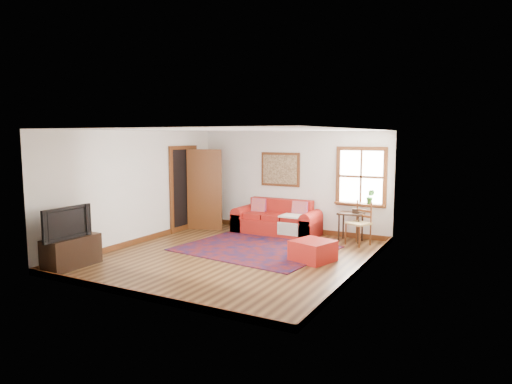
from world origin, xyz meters
The scene contains 13 objects.
ground centered at (0.00, 0.00, 0.00)m, with size 5.50×5.50×0.00m, color #3B210F.
room_envelope centered at (0.00, 0.02, 1.65)m, with size 5.04×5.54×2.52m.
window centered at (1.78, 2.70, 1.31)m, with size 1.18×0.20×1.38m.
doorway centered at (-2.21, 1.78, 1.07)m, with size 0.89×1.08×2.14m.
framed_artwork centered at (-0.30, 2.71, 1.55)m, with size 1.05×0.07×0.85m.
persian_rug centered at (0.07, 0.73, 0.01)m, with size 3.01×2.41×0.02m, color #5F120D.
red_leather_sofa centered at (-0.20, 2.34, 0.27)m, with size 2.11×0.87×0.83m.
red_ottoman centered at (1.48, 0.41, 0.20)m, with size 0.69×0.69×0.40m, color #AA1D15.
side_table centered at (1.64, 2.37, 0.54)m, with size 0.55×0.41×0.66m.
ladder_back_chair centered at (1.91, 2.16, 0.52)m, with size 0.58×0.57×0.96m.
media_cabinet centered at (-2.25, -2.05, 0.28)m, with size 0.46×1.02×0.56m, color black.
television centered at (-2.23, -2.21, 0.85)m, with size 1.01×0.13×0.58m, color black.
candle_hurricane centered at (-2.20, -1.70, 0.65)m, with size 0.12×0.12×0.18m.
Camera 1 is at (4.54, -7.62, 2.38)m, focal length 32.00 mm.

